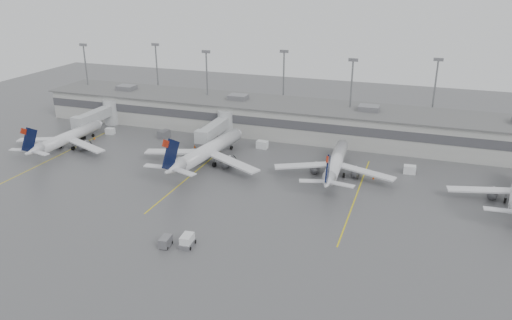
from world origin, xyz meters
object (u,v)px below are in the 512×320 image
(jet_mid_left, at_px, (207,151))
(jet_mid_right, at_px, (335,163))
(baggage_tug, at_px, (187,242))
(jet_far_left, at_px, (67,138))

(jet_mid_left, height_order, jet_mid_right, jet_mid_left)
(jet_mid_right, bearing_deg, jet_mid_left, -176.62)
(jet_mid_right, bearing_deg, baggage_tug, -117.49)
(jet_far_left, relative_size, jet_mid_left, 0.87)
(jet_far_left, bearing_deg, jet_mid_right, 5.32)
(jet_mid_left, bearing_deg, jet_far_left, -170.24)
(jet_mid_left, distance_m, jet_mid_right, 28.57)
(jet_mid_left, relative_size, baggage_tug, 10.10)
(jet_far_left, relative_size, baggage_tug, 8.77)
(jet_far_left, distance_m, jet_mid_left, 36.77)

